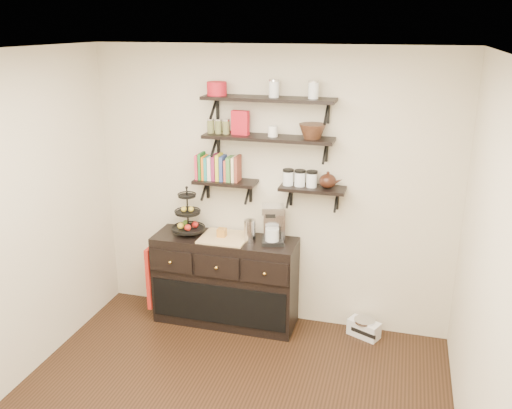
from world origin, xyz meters
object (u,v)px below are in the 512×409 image
object	(u,v)px
fruit_stand	(188,219)
coffee_maker	(273,225)
sideboard	(225,280)
radio	(364,328)

from	to	relation	value
fruit_stand	coffee_maker	bearing A→B (deg)	1.50
sideboard	radio	xyz separation A→B (m)	(1.37, 0.08, -0.36)
fruit_stand	radio	size ratio (longest dim) A/B	1.42
sideboard	coffee_maker	size ratio (longest dim) A/B	3.74
sideboard	fruit_stand	world-z (taller)	fruit_stand
coffee_maker	radio	distance (m)	1.34
sideboard	coffee_maker	distance (m)	0.79
sideboard	fruit_stand	xyz separation A→B (m)	(-0.37, 0.00, 0.61)
sideboard	radio	distance (m)	1.42
sideboard	fruit_stand	bearing A→B (deg)	179.50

